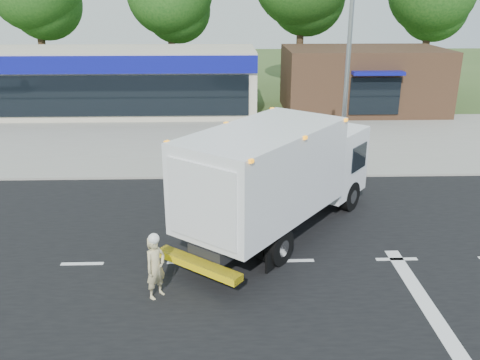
{
  "coord_description": "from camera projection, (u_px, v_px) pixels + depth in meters",
  "views": [
    {
      "loc": [
        -1.9,
        -12.8,
        7.2
      ],
      "look_at": [
        -1.46,
        2.18,
        1.7
      ],
      "focal_mm": 38.0,
      "sensor_mm": 36.0,
      "label": 1
    }
  ],
  "objects": [
    {
      "name": "parking_apron",
      "position": [
        260.0,
        134.0,
        27.68
      ],
      "size": [
        60.0,
        9.0,
        0.02
      ],
      "primitive_type": "cube",
      "color": "gray",
      "rests_on": "ground"
    },
    {
      "name": "ground",
      "position": [
        293.0,
        261.0,
        14.55
      ],
      "size": [
        120.0,
        120.0,
        0.0
      ],
      "primitive_type": "plane",
      "color": "#385123",
      "rests_on": "ground"
    },
    {
      "name": "traffic_signal_pole",
      "position": [
        332.0,
        55.0,
        20.05
      ],
      "size": [
        3.51,
        0.25,
        8.0
      ],
      "color": "gray",
      "rests_on": "ground"
    },
    {
      "name": "emergency_worker",
      "position": [
        155.0,
        266.0,
        12.56
      ],
      "size": [
        0.68,
        0.72,
        1.76
      ],
      "rotation": [
        0.0,
        0.0,
        0.89
      ],
      "color": "#C8B885",
      "rests_on": "ground"
    },
    {
      "name": "retail_strip_mall",
      "position": [
        113.0,
        81.0,
        32.3
      ],
      "size": [
        18.0,
        6.2,
        4.0
      ],
      "color": "#BFB69E",
      "rests_on": "ground"
    },
    {
      "name": "brown_storefront",
      "position": [
        362.0,
        80.0,
        32.8
      ],
      "size": [
        10.0,
        6.7,
        4.0
      ],
      "color": "#382316",
      "rests_on": "ground"
    },
    {
      "name": "road_asphalt",
      "position": [
        293.0,
        261.0,
        14.55
      ],
      "size": [
        60.0,
        14.0,
        0.02
      ],
      "primitive_type": "cube",
      "color": "black",
      "rests_on": "ground"
    },
    {
      "name": "ems_box_truck",
      "position": [
        279.0,
        171.0,
        15.56
      ],
      "size": [
        6.99,
        7.97,
        3.62
      ],
      "rotation": [
        0.0,
        0.0,
        0.91
      ],
      "color": "black",
      "rests_on": "ground"
    },
    {
      "name": "lane_markings",
      "position": [
        351.0,
        285.0,
        13.31
      ],
      "size": [
        55.2,
        7.0,
        0.01
      ],
      "color": "silver",
      "rests_on": "road_asphalt"
    },
    {
      "name": "sidewalk",
      "position": [
        269.0,
        168.0,
        22.22
      ],
      "size": [
        60.0,
        2.4,
        0.12
      ],
      "primitive_type": "cube",
      "color": "gray",
      "rests_on": "ground"
    }
  ]
}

